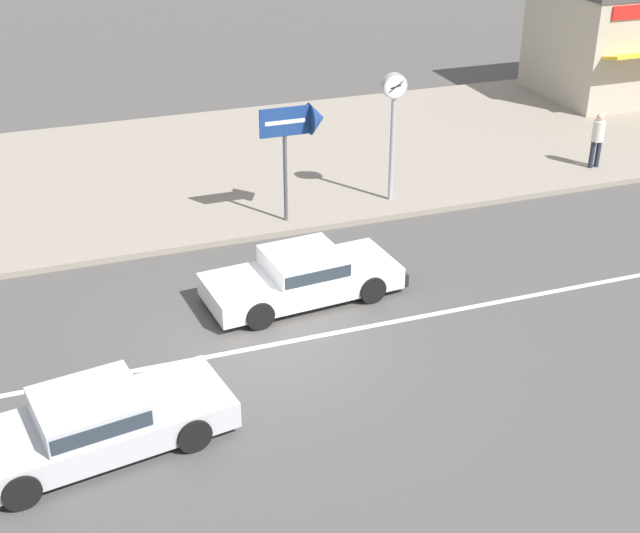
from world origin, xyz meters
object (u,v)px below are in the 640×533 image
(pedestrian_mid_kerb, at_px, (598,136))
(sedan_silver_2, at_px, (92,423))
(sedan_white_1, at_px, (303,275))
(shopfront_corner_warung, at_px, (625,37))
(arrow_signboard, at_px, (308,124))
(street_clock, at_px, (394,107))

(pedestrian_mid_kerb, bearing_deg, sedan_silver_2, -152.57)
(sedan_white_1, distance_m, pedestrian_mid_kerb, 11.09)
(sedan_white_1, bearing_deg, shopfront_corner_warung, 33.54)
(arrow_signboard, height_order, pedestrian_mid_kerb, arrow_signboard)
(sedan_silver_2, height_order, arrow_signboard, arrow_signboard)
(arrow_signboard, distance_m, shopfront_corner_warung, 15.72)
(sedan_white_1, xyz_separation_m, arrow_signboard, (1.37, 3.59, 2.09))
(street_clock, bearing_deg, arrow_signboard, -171.09)
(sedan_silver_2, xyz_separation_m, street_clock, (8.65, 7.66, 2.15))
(arrow_signboard, relative_size, shopfront_corner_warung, 0.52)
(arrow_signboard, bearing_deg, sedan_white_1, -110.89)
(sedan_white_1, distance_m, arrow_signboard, 4.38)
(street_clock, distance_m, arrow_signboard, 2.43)
(arrow_signboard, bearing_deg, shopfront_corner_warung, 25.36)
(sedan_silver_2, distance_m, street_clock, 11.76)
(sedan_silver_2, bearing_deg, street_clock, 41.53)
(sedan_white_1, height_order, street_clock, street_clock)
(sedan_white_1, bearing_deg, pedestrian_mid_kerb, 22.09)
(shopfront_corner_warung, bearing_deg, arrow_signboard, -154.64)
(pedestrian_mid_kerb, bearing_deg, arrow_signboard, -176.33)
(arrow_signboard, xyz_separation_m, pedestrian_mid_kerb, (8.89, 0.57, -1.55))
(sedan_white_1, height_order, sedan_silver_2, same)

